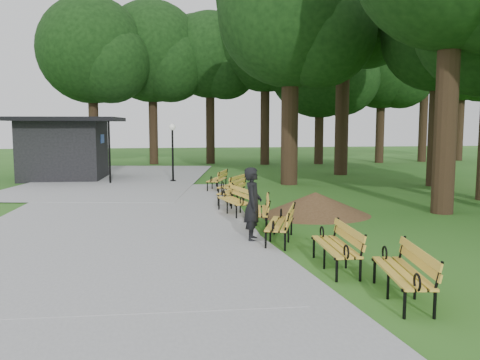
{
  "coord_description": "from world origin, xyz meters",
  "views": [
    {
      "loc": [
        -2.48,
        -12.24,
        2.83
      ],
      "look_at": [
        -0.2,
        3.05,
        1.1
      ],
      "focal_mm": 36.93,
      "sensor_mm": 36.0,
      "label": 1
    }
  ],
  "objects": [
    {
      "name": "person",
      "position": [
        -0.42,
        -0.57,
        0.91
      ],
      "size": [
        0.58,
        0.75,
        1.81
      ],
      "primitive_type": "imported",
      "rotation": [
        0.0,
        0.0,
        1.32
      ],
      "color": "black",
      "rests_on": "ground"
    },
    {
      "name": "ground",
      "position": [
        0.0,
        0.0,
        0.0
      ],
      "size": [
        100.0,
        100.0,
        0.0
      ],
      "primitive_type": "plane",
      "color": "#265D1A",
      "rests_on": "ground"
    },
    {
      "name": "tree_backdrop",
      "position": [
        6.67,
        23.05,
        8.1
      ],
      "size": [
        35.25,
        9.65,
        16.21
      ],
      "primitive_type": null,
      "color": "black",
      "rests_on": "ground"
    },
    {
      "name": "bench_1",
      "position": [
        0.78,
        -3.12,
        0.44
      ],
      "size": [
        0.72,
        1.93,
        0.88
      ],
      "primitive_type": null,
      "rotation": [
        0.0,
        0.0,
        -1.61
      ],
      "color": "gold",
      "rests_on": "ground"
    },
    {
      "name": "lamp_post",
      "position": [
        -2.18,
        12.41,
        2.1
      ],
      "size": [
        0.32,
        0.32,
        2.89
      ],
      "color": "black",
      "rests_on": "ground"
    },
    {
      "name": "bench_4",
      "position": [
        -0.4,
        3.05,
        0.44
      ],
      "size": [
        1.04,
        1.99,
        0.88
      ],
      "primitive_type": null,
      "rotation": [
        0.0,
        0.0,
        -1.35
      ],
      "color": "gold",
      "rests_on": "ground"
    },
    {
      "name": "bench_3",
      "position": [
        0.02,
        1.09,
        0.44
      ],
      "size": [
        0.98,
        1.99,
        0.88
      ],
      "primitive_type": null,
      "rotation": [
        0.0,
        0.0,
        -1.76
      ],
      "color": "gold",
      "rests_on": "ground"
    },
    {
      "name": "path",
      "position": [
        -4.0,
        3.0,
        0.03
      ],
      "size": [
        12.0,
        38.0,
        0.06
      ],
      "primitive_type": "cube",
      "color": "#969699",
      "rests_on": "ground"
    },
    {
      "name": "lawn_tree_2",
      "position": [
        3.3,
        10.61,
        7.92
      ],
      "size": [
        6.83,
        6.83,
        11.4
      ],
      "color": "black",
      "rests_on": "ground"
    },
    {
      "name": "lawn_tree_5",
      "position": [
        9.76,
        9.03,
        6.82
      ],
      "size": [
        5.07,
        5.07,
        9.42
      ],
      "color": "black",
      "rests_on": "ground"
    },
    {
      "name": "bench_6",
      "position": [
        0.04,
        6.98,
        0.44
      ],
      "size": [
        1.47,
        1.97,
        0.88
      ],
      "primitive_type": null,
      "rotation": [
        0.0,
        0.0,
        -2.07
      ],
      "color": "gold",
      "rests_on": "ground"
    },
    {
      "name": "dirt_mound",
      "position": [
        2.11,
        2.53,
        0.37
      ],
      "size": [
        2.94,
        2.94,
        0.74
      ],
      "primitive_type": "cone",
      "color": "#47301C",
      "rests_on": "ground"
    },
    {
      "name": "bench_0",
      "position": [
        1.27,
        -4.94,
        0.44
      ],
      "size": [
        0.92,
        1.97,
        0.88
      ],
      "primitive_type": null,
      "rotation": [
        0.0,
        0.0,
        -1.72
      ],
      "color": "gold",
      "rests_on": "ground"
    },
    {
      "name": "bench_7",
      "position": [
        -0.32,
        9.13,
        0.44
      ],
      "size": [
        1.23,
        2.0,
        0.88
      ],
      "primitive_type": null,
      "rotation": [
        0.0,
        0.0,
        -1.91
      ],
      "color": "gold",
      "rests_on": "ground"
    },
    {
      "name": "lawn_tree_4",
      "position": [
        7.38,
        14.75,
        9.34
      ],
      "size": [
        6.51,
        6.51,
        12.68
      ],
      "color": "black",
      "rests_on": "ground"
    },
    {
      "name": "bench_2",
      "position": [
        0.19,
        -0.78,
        0.44
      ],
      "size": [
        1.23,
        2.0,
        0.88
      ],
      "primitive_type": null,
      "rotation": [
        0.0,
        0.0,
        -1.91
      ],
      "color": "gold",
      "rests_on": "ground"
    },
    {
      "name": "bench_5",
      "position": [
        -0.18,
        5.24,
        0.44
      ],
      "size": [
        1.4,
        1.99,
        0.88
      ],
      "primitive_type": null,
      "rotation": [
        0.0,
        0.0,
        -2.02
      ],
      "color": "gold",
      "rests_on": "ground"
    },
    {
      "name": "kiosk",
      "position": [
        -7.75,
        14.41,
        1.61
      ],
      "size": [
        5.39,
        4.76,
        3.23
      ],
      "primitive_type": null,
      "rotation": [
        0.0,
        0.0,
        -0.06
      ],
      "color": "black",
      "rests_on": "ground"
    }
  ]
}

